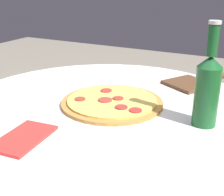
{
  "coord_description": "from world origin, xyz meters",
  "views": [
    {
      "loc": [
        0.76,
        0.42,
        1.13
      ],
      "look_at": [
        -0.02,
        0.01,
        0.78
      ],
      "focal_mm": 50.0,
      "sensor_mm": 36.0,
      "label": 1
    }
  ],
  "objects": [
    {
      "name": "table",
      "position": [
        0.0,
        0.0,
        0.6
      ],
      "size": [
        0.96,
        0.96,
        0.76
      ],
      "color": "white",
      "rests_on": "ground_plane"
    },
    {
      "name": "pizza",
      "position": [
        -0.02,
        0.01,
        0.77
      ],
      "size": [
        0.31,
        0.31,
        0.02
      ],
      "color": "#B77F3D",
      "rests_on": "table"
    },
    {
      "name": "beer_bottle",
      "position": [
        -0.01,
        0.29,
        0.87
      ],
      "size": [
        0.06,
        0.06,
        0.27
      ],
      "color": "#195628",
      "rests_on": "table"
    },
    {
      "name": "pizza_paddle",
      "position": [
        -0.33,
        0.19,
        0.77
      ],
      "size": [
        0.28,
        0.21,
        0.02
      ],
      "rotation": [
        0.0,
        0.0,
        2.62
      ],
      "color": "brown",
      "rests_on": "table"
    },
    {
      "name": "napkin",
      "position": [
        0.28,
        -0.07,
        0.77
      ],
      "size": [
        0.17,
        0.11,
        0.01
      ],
      "color": "red",
      "rests_on": "table"
    }
  ]
}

